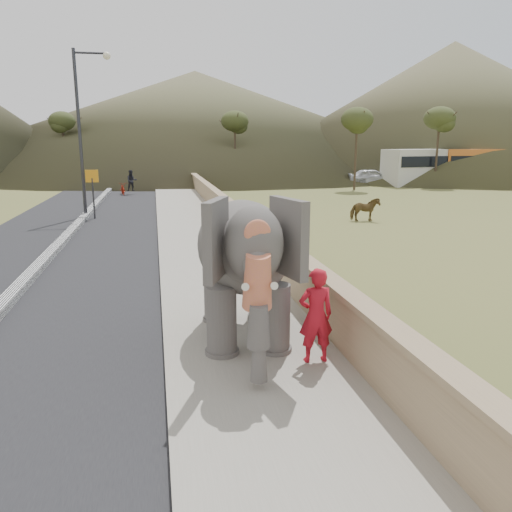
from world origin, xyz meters
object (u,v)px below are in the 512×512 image
(lamppost, at_px, (85,117))
(motorcyclist, at_px, (126,185))
(elephant_and_man, at_px, (245,266))
(cow, at_px, (365,210))

(lamppost, distance_m, motorcyclist, 11.78)
(elephant_and_man, bearing_deg, lamppost, 105.18)
(lamppost, relative_size, cow, 5.97)
(motorcyclist, bearing_deg, elephant_and_man, -82.85)
(elephant_and_man, relative_size, motorcyclist, 2.15)
(cow, xyz_separation_m, motorcyclist, (-11.76, 14.89, 0.11))
(lamppost, height_order, cow, lamppost)
(lamppost, bearing_deg, cow, -16.99)
(lamppost, bearing_deg, elephant_and_man, -74.82)
(lamppost, height_order, motorcyclist, lamppost)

